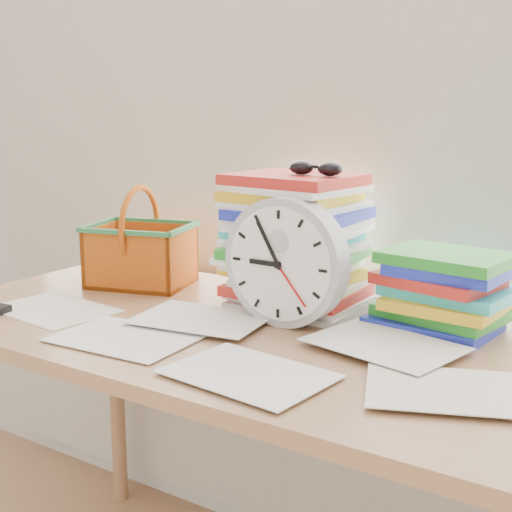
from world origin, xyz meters
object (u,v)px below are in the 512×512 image
Objects in this scene: paper_stack at (296,241)px; book_stack at (441,290)px; basket at (140,237)px; desk at (235,361)px; clock at (286,262)px.

paper_stack is 0.34m from book_stack.
paper_stack is at bearing -10.21° from basket.
desk is 5.64× the size of basket.
desk is at bearing -97.08° from paper_stack.
basket reaches higher than book_stack.
paper_stack is at bearing 82.92° from desk.
book_stack is 1.08× the size of basket.
clock is 1.08× the size of basket.
basket is at bearing 158.51° from desk.
clock is 0.49m from basket.
book_stack is at bearing 31.82° from desk.
desk is 0.30m from paper_stack.
paper_stack reaches higher than desk.
basket is (-0.76, -0.06, 0.04)m from book_stack.
paper_stack is (0.03, 0.21, 0.22)m from desk.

